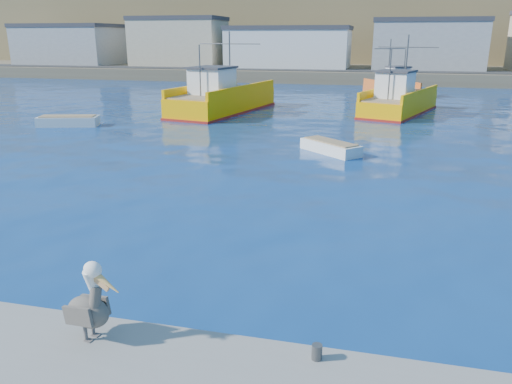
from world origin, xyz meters
TOP-DOWN VIEW (x-y plane):
  - ground at (0.00, 0.00)m, footprint 260.00×260.00m
  - dock_bollards at (0.60, -3.40)m, footprint 36.20×0.20m
  - far_shore at (0.00, 109.20)m, footprint 200.00×81.00m
  - trawler_yellow_a at (-9.23, 29.71)m, footprint 6.63×13.22m
  - trawler_yellow_b at (5.42, 32.36)m, footprint 6.92×11.25m
  - boat_orange at (5.15, 45.29)m, footprint 6.11×7.66m
  - skiff_left at (-17.96, 20.37)m, footprint 4.46×2.56m
  - skiff_mid at (1.36, 16.14)m, footprint 3.65×3.48m
  - pelican at (-1.41, -3.79)m, footprint 1.38×0.72m

SIDE VIEW (x-z plane):
  - ground at x=0.00m, z-range 0.00..0.00m
  - skiff_mid at x=1.36m, z-range -0.15..0.67m
  - skiff_left at x=-17.96m, z-range -0.17..0.75m
  - dock_bollards at x=0.60m, z-range 0.50..0.80m
  - boat_orange at x=5.15m, z-range -1.99..3.96m
  - trawler_yellow_b at x=5.42m, z-range -2.21..4.22m
  - trawler_yellow_a at x=-9.23m, z-range -2.23..4.46m
  - pelican at x=-1.41m, z-range 0.38..2.08m
  - far_shore at x=0.00m, z-range -3.02..20.98m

